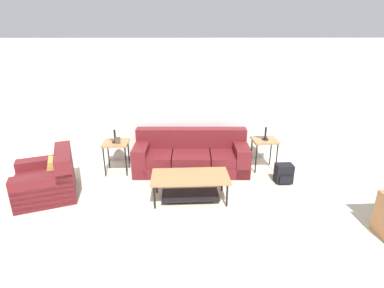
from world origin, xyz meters
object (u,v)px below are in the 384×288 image
side_table_left (116,146)px  table_lamp_left (114,123)px  armchair (48,180)px  coffee_table (190,182)px  table_lamp_right (267,120)px  side_table_right (265,143)px  backpack (284,174)px  couch (191,156)px

side_table_left → table_lamp_left: size_ratio=1.22×
armchair → coffee_table: bearing=-6.5°
side_table_left → table_lamp_right: 3.06m
side_table_right → backpack: size_ratio=1.77×
coffee_table → side_table_left: bearing=140.9°
armchair → couch: bearing=19.8°
table_lamp_left → table_lamp_right: (3.02, 0.00, 0.00)m
armchair → coffee_table: armchair is taller
couch → backpack: 1.86m
armchair → side_table_right: 4.15m
side_table_left → table_lamp_right: (3.02, 0.00, 0.48)m
coffee_table → backpack: 1.89m
table_lamp_right → couch: bearing=178.9°
couch → coffee_table: (-0.08, -1.19, 0.04)m
backpack → table_lamp_right: bearing=109.2°
table_lamp_left → side_table_left: bearing=-90.0°
armchair → table_lamp_left: table_lamp_left is taller
couch → coffee_table: couch is taller
backpack → table_lamp_left: bearing=168.9°
couch → table_lamp_left: (-1.51, -0.03, 0.76)m
couch → table_lamp_right: table_lamp_right is taller
coffee_table → couch: bearing=86.2°
table_lamp_left → side_table_right: bearing=-0.0°
side_table_left → side_table_right: same height
side_table_right → table_lamp_left: (-3.02, 0.00, 0.48)m
side_table_left → coffee_table: bearing=-39.1°
table_lamp_left → coffee_table: bearing=-39.1°
side_table_right → backpack: 0.78m
coffee_table → side_table_right: side_table_right is taller
couch → coffee_table: size_ratio=1.81×
coffee_table → table_lamp_left: (-1.43, 1.16, 0.72)m
armchair → coffee_table: size_ratio=0.98×
couch → table_lamp_left: size_ratio=4.44×
side_table_left → backpack: side_table_left is taller
table_lamp_left → table_lamp_right: size_ratio=1.00×
coffee_table → side_table_left: size_ratio=2.00×
armchair → table_lamp_left: size_ratio=2.40×
side_table_right → coffee_table: bearing=-143.7°
side_table_right → couch: bearing=178.9°
couch → side_table_right: bearing=-1.1°
couch → armchair: couch is taller
side_table_left → side_table_right: (3.02, 0.00, 0.00)m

